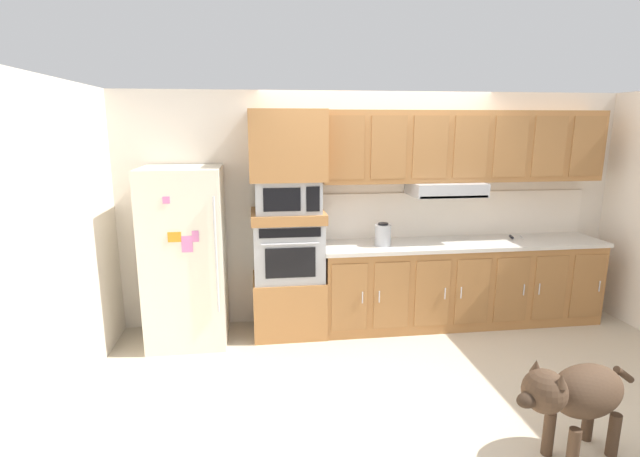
% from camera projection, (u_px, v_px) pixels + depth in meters
% --- Properties ---
extents(ground_plane, '(9.60, 9.60, 0.00)m').
position_uv_depth(ground_plane, '(399.00, 358.00, 4.50)').
color(ground_plane, beige).
extents(back_kitchen_wall, '(6.20, 0.12, 2.50)m').
position_uv_depth(back_kitchen_wall, '(374.00, 208.00, 5.31)').
color(back_kitchen_wall, silver).
rests_on(back_kitchen_wall, ground).
extents(side_panel_left, '(0.12, 7.10, 2.50)m').
position_uv_depth(side_panel_left, '(71.00, 239.00, 3.88)').
color(side_panel_left, silver).
rests_on(side_panel_left, ground).
extents(refrigerator, '(0.76, 0.73, 1.76)m').
position_uv_depth(refrigerator, '(186.00, 256.00, 4.71)').
color(refrigerator, silver).
rests_on(refrigerator, ground).
extents(oven_base_cabinet, '(0.74, 0.62, 0.60)m').
position_uv_depth(oven_base_cabinet, '(289.00, 304.00, 5.04)').
color(oven_base_cabinet, '#A8703D').
rests_on(oven_base_cabinet, ground).
extents(built_in_oven, '(0.70, 0.62, 0.60)m').
position_uv_depth(built_in_oven, '(288.00, 249.00, 4.91)').
color(built_in_oven, '#A8AAAF').
rests_on(built_in_oven, oven_base_cabinet).
extents(appliance_mid_shelf, '(0.74, 0.62, 0.10)m').
position_uv_depth(appliance_mid_shelf, '(288.00, 216.00, 4.83)').
color(appliance_mid_shelf, '#A8703D').
rests_on(appliance_mid_shelf, built_in_oven).
extents(microwave, '(0.64, 0.54, 0.32)m').
position_uv_depth(microwave, '(288.00, 195.00, 4.79)').
color(microwave, '#A8AAAF').
rests_on(microwave, appliance_mid_shelf).
extents(appliance_upper_cabinet, '(0.74, 0.62, 0.68)m').
position_uv_depth(appliance_upper_cabinet, '(287.00, 145.00, 4.68)').
color(appliance_upper_cabinet, '#A8703D').
rests_on(appliance_upper_cabinet, microwave).
extents(lower_cabinet_run, '(3.04, 0.63, 0.88)m').
position_uv_depth(lower_cabinet_run, '(460.00, 284.00, 5.25)').
color(lower_cabinet_run, '#A8703D').
rests_on(lower_cabinet_run, ground).
extents(countertop_slab, '(3.08, 0.64, 0.04)m').
position_uv_depth(countertop_slab, '(463.00, 243.00, 5.15)').
color(countertop_slab, beige).
rests_on(countertop_slab, lower_cabinet_run).
extents(backsplash_panel, '(3.08, 0.02, 0.50)m').
position_uv_depth(backsplash_panel, '(454.00, 214.00, 5.37)').
color(backsplash_panel, white).
rests_on(backsplash_panel, countertop_slab).
extents(upper_cabinet_with_hood, '(3.04, 0.48, 0.88)m').
position_uv_depth(upper_cabinet_with_hood, '(463.00, 149.00, 5.05)').
color(upper_cabinet_with_hood, '#A8703D').
rests_on(upper_cabinet_with_hood, backsplash_panel).
extents(screwdriver, '(0.15, 0.14, 0.03)m').
position_uv_depth(screwdriver, '(512.00, 237.00, 5.30)').
color(screwdriver, black).
rests_on(screwdriver, countertop_slab).
extents(electric_kettle, '(0.17, 0.17, 0.24)m').
position_uv_depth(electric_kettle, '(383.00, 235.00, 4.96)').
color(electric_kettle, '#A8AAAF').
rests_on(electric_kettle, countertop_slab).
extents(dog, '(1.03, 0.48, 0.73)m').
position_uv_depth(dog, '(577.00, 394.00, 3.05)').
color(dog, '#473323').
rests_on(dog, ground).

